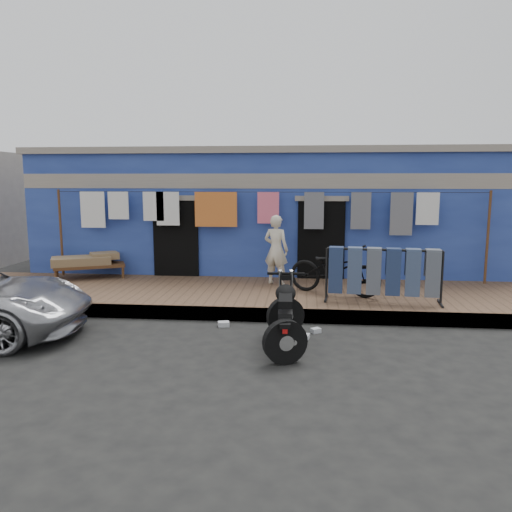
{
  "coord_description": "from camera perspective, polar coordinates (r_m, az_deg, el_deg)",
  "views": [
    {
      "loc": [
        0.92,
        -7.3,
        2.59
      ],
      "look_at": [
        0.0,
        2.0,
        1.15
      ],
      "focal_mm": 35.0,
      "sensor_mm": 36.0,
      "label": 1
    }
  ],
  "objects": [
    {
      "name": "bicycle",
      "position": [
        10.3,
        8.98,
        -0.93
      ],
      "size": [
        2.05,
        1.4,
        1.25
      ],
      "primitive_type": "imported",
      "rotation": [
        0.0,
        0.0,
        1.16
      ],
      "color": "black",
      "rests_on": "sidewalk"
    },
    {
      "name": "clothesline",
      "position": [
        11.65,
        -0.86,
        4.95
      ],
      "size": [
        10.06,
        0.06,
        2.1
      ],
      "color": "brown",
      "rests_on": "sidewalk"
    },
    {
      "name": "litter_a",
      "position": [
        8.96,
        -3.72,
        -7.77
      ],
      "size": [
        0.23,
        0.19,
        0.09
      ],
      "primitive_type": "cube",
      "rotation": [
        0.0,
        0.0,
        0.24
      ],
      "color": "silver",
      "rests_on": "ground"
    },
    {
      "name": "charpoy",
      "position": [
        12.57,
        -18.49,
        -1.11
      ],
      "size": [
        2.3,
        2.09,
        0.57
      ],
      "primitive_type": null,
      "rotation": [
        0.0,
        0.0,
        0.43
      ],
      "color": "brown",
      "rests_on": "sidewalk"
    },
    {
      "name": "curb",
      "position": [
        9.24,
        -0.28,
        -6.72
      ],
      "size": [
        28.0,
        0.1,
        0.25
      ],
      "primitive_type": "cube",
      "color": "gray",
      "rests_on": "ground"
    },
    {
      "name": "jeans_rack",
      "position": [
        9.84,
        14.32,
        -2.04
      ],
      "size": [
        2.35,
        0.91,
        1.08
      ],
      "primitive_type": null,
      "rotation": [
        0.0,
        0.0,
        -0.1
      ],
      "color": "black",
      "rests_on": "sidewalk"
    },
    {
      "name": "motorcycle",
      "position": [
        7.72,
        3.38,
        -6.56
      ],
      "size": [
        0.72,
        1.75,
        1.1
      ],
      "primitive_type": null,
      "rotation": [
        0.0,
        0.0,
        0.03
      ],
      "color": "black",
      "rests_on": "ground"
    },
    {
      "name": "building",
      "position": [
        14.35,
        1.96,
        5.14
      ],
      "size": [
        12.2,
        5.2,
        3.36
      ],
      "color": "navy",
      "rests_on": "ground"
    },
    {
      "name": "seated_person",
      "position": [
        11.16,
        2.31,
        0.72
      ],
      "size": [
        0.66,
        0.55,
        1.56
      ],
      "primitive_type": "imported",
      "rotation": [
        0.0,
        0.0,
        2.78
      ],
      "color": "beige",
      "rests_on": "sidewalk"
    },
    {
      "name": "sidewalk",
      "position": [
        10.63,
        0.53,
        -4.65
      ],
      "size": [
        28.0,
        3.0,
        0.25
      ],
      "primitive_type": "cube",
      "color": "brown",
      "rests_on": "ground"
    },
    {
      "name": "litter_b",
      "position": [
        8.66,
        6.84,
        -8.44
      ],
      "size": [
        0.19,
        0.18,
        0.08
      ],
      "primitive_type": "cube",
      "rotation": [
        0.0,
        0.0,
        0.58
      ],
      "color": "silver",
      "rests_on": "ground"
    },
    {
      "name": "litter_c",
      "position": [
        8.33,
        5.59,
        -9.14
      ],
      "size": [
        0.17,
        0.2,
        0.07
      ],
      "primitive_type": "cube",
      "rotation": [
        0.0,
        0.0,
        1.4
      ],
      "color": "silver",
      "rests_on": "ground"
    },
    {
      "name": "ground",
      "position": [
        7.8,
        -1.46,
        -10.63
      ],
      "size": [
        80.0,
        80.0,
        0.0
      ],
      "primitive_type": "plane",
      "color": "black",
      "rests_on": "ground"
    }
  ]
}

